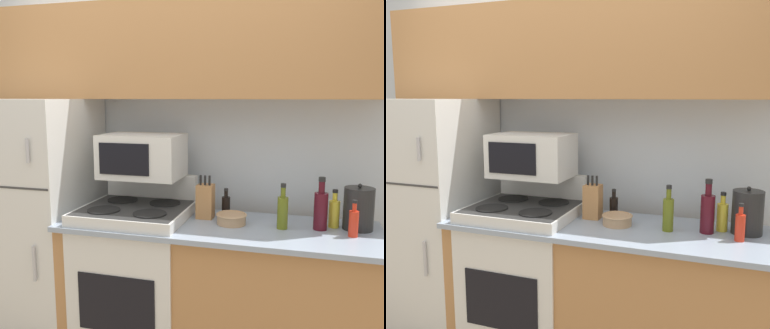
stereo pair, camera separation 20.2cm
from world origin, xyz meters
The scene contains 14 objects.
wall_back centered at (0.00, 0.75, 1.27)m, with size 8.00×0.05×2.55m.
lower_cabinets centered at (0.34, 0.30, 0.45)m, with size 1.85×0.64×0.89m.
refrigerator centered at (-0.93, 0.36, 0.81)m, with size 0.68×0.74×1.61m.
upper_cabinets centered at (0.00, 0.57, 1.92)m, with size 2.53×0.30×0.61m.
stove centered at (-0.18, 0.29, 0.49)m, with size 0.65×0.62×1.12m.
microwave centered at (-0.18, 0.41, 1.26)m, with size 0.50×0.35×0.27m.
knife_block centered at (0.24, 0.40, 1.00)m, with size 0.10×0.10×0.27m.
bowl centered at (0.42, 0.31, 0.92)m, with size 0.18×0.18×0.06m.
bottle_cooking_spray centered at (1.00, 0.41, 0.98)m, with size 0.06×0.06×0.22m.
bottle_wine_red centered at (0.92, 0.34, 1.01)m, with size 0.08×0.08×0.30m.
bottle_olive_oil centered at (0.72, 0.30, 0.99)m, with size 0.06×0.06×0.26m.
bottle_hot_sauce centered at (1.09, 0.26, 0.97)m, with size 0.05×0.05×0.20m.
bottle_soy_sauce centered at (0.36, 0.45, 0.96)m, with size 0.05×0.05×0.18m.
kettle centered at (1.13, 0.40, 1.01)m, with size 0.16×0.16×0.26m.
Camera 1 is at (0.86, -2.09, 1.63)m, focal length 40.00 mm.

